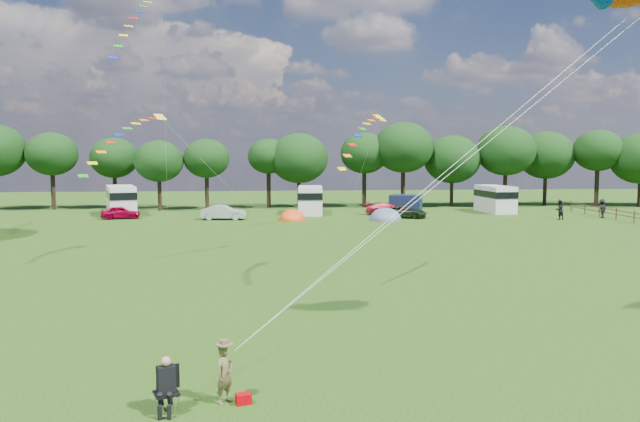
{
  "coord_description": "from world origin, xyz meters",
  "views": [
    {
      "loc": [
        -2.41,
        -19.05,
        6.51
      ],
      "look_at": [
        0.0,
        8.0,
        4.0
      ],
      "focal_mm": 35.0,
      "sensor_mm": 36.0,
      "label": 1
    }
  ],
  "objects": [
    {
      "name": "ground_plane",
      "position": [
        0.0,
        0.0,
        0.0
      ],
      "size": [
        180.0,
        180.0,
        0.0
      ],
      "primitive_type": "plane",
      "color": "black",
      "rests_on": "ground"
    },
    {
      "name": "tree_line",
      "position": [
        5.3,
        54.99,
        6.35
      ],
      "size": [
        102.98,
        10.98,
        10.27
      ],
      "color": "black",
      "rests_on": "ground"
    },
    {
      "name": "car_a",
      "position": [
        -16.75,
        44.27,
        0.64
      ],
      "size": [
        4.06,
        2.17,
        1.29
      ],
      "primitive_type": "imported",
      "rotation": [
        0.0,
        0.0,
        1.75
      ],
      "color": "maroon",
      "rests_on": "ground"
    },
    {
      "name": "car_b",
      "position": [
        -6.47,
        42.65,
        0.72
      ],
      "size": [
        4.19,
        1.78,
        1.45
      ],
      "primitive_type": "imported",
      "rotation": [
        0.0,
        0.0,
        1.51
      ],
      "color": "#9EA1A6",
      "rests_on": "ground"
    },
    {
      "name": "car_c",
      "position": [
        10.52,
        45.78,
        0.66
      ],
      "size": [
        4.75,
        3.17,
        1.32
      ],
      "primitive_type": "imported",
      "rotation": [
        0.0,
        0.0,
        1.24
      ],
      "color": "maroon",
      "rests_on": "ground"
    },
    {
      "name": "car_d",
      "position": [
        11.78,
        42.74,
        0.61
      ],
      "size": [
        4.88,
        3.69,
        1.21
      ],
      "primitive_type": "imported",
      "rotation": [
        0.0,
        0.0,
        1.14
      ],
      "color": "black",
      "rests_on": "ground"
    },
    {
      "name": "campervan_b",
      "position": [
        -17.56,
        48.29,
        1.66
      ],
      "size": [
        4.41,
        6.82,
        3.09
      ],
      "rotation": [
        0.0,
        0.0,
        1.87
      ],
      "color": "silver",
      "rests_on": "ground"
    },
    {
      "name": "campervan_c",
      "position": [
        2.48,
        47.74,
        1.59
      ],
      "size": [
        3.01,
        6.2,
        2.96
      ],
      "rotation": [
        0.0,
        0.0,
        1.5
      ],
      "color": "silver",
      "rests_on": "ground"
    },
    {
      "name": "campervan_d",
      "position": [
        23.09,
        47.92,
        1.58
      ],
      "size": [
        2.95,
        6.15,
        2.94
      ],
      "rotation": [
        0.0,
        0.0,
        1.64
      ],
      "color": "silver",
      "rests_on": "ground"
    },
    {
      "name": "tent_orange",
      "position": [
        0.24,
        41.4,
        0.02
      ],
      "size": [
        2.71,
        2.97,
        2.12
      ],
      "color": "#E34410",
      "rests_on": "ground"
    },
    {
      "name": "tent_greyblue",
      "position": [
        9.35,
        40.71,
        0.02
      ],
      "size": [
        3.24,
        3.55,
        2.41
      ],
      "color": "#4D5B73",
      "rests_on": "ground"
    },
    {
      "name": "awning_navy",
      "position": [
        12.79,
        47.0,
        1.02
      ],
      "size": [
        4.01,
        3.66,
        2.04
      ],
      "primitive_type": "cube",
      "rotation": [
        0.0,
        0.0,
        -0.37
      ],
      "color": "#101931",
      "rests_on": "ground"
    },
    {
      "name": "kite_flyer",
      "position": [
        -3.49,
        -3.1,
        0.77
      ],
      "size": [
        0.64,
        0.67,
        1.55
      ],
      "primitive_type": "imported",
      "rotation": [
        0.0,
        0.0,
        0.9
      ],
      "color": "brown",
      "rests_on": "ground"
    },
    {
      "name": "camp_chair",
      "position": [
        -4.91,
        -3.58,
        0.87
      ],
      "size": [
        0.75,
        0.77,
        1.46
      ],
      "rotation": [
        0.0,
        0.0,
        0.36
      ],
      "color": "#99999E",
      "rests_on": "ground"
    },
    {
      "name": "kite_bag",
      "position": [
        -3.01,
        -3.24,
        0.14
      ],
      "size": [
        0.45,
        0.36,
        0.28
      ],
      "primitive_type": "cube",
      "rotation": [
        0.0,
        0.0,
        0.27
      ],
      "color": "#AB0007",
      "rests_on": "ground"
    },
    {
      "name": "streamer_kite_a",
      "position": [
        -11.36,
        29.31,
        16.84
      ],
      "size": [
        3.45,
        5.55,
        5.8
      ],
      "rotation": [
        0.0,
        0.0,
        0.38
      ],
      "color": "#ECBC00",
      "rests_on": "ground"
    },
    {
      "name": "streamer_kite_b",
      "position": [
        -10.41,
        19.23,
        7.7
      ],
      "size": [
        4.36,
        4.76,
        3.83
      ],
      "rotation": [
        0.0,
        0.0,
        0.75
      ],
      "color": "yellow",
      "rests_on": "ground"
    },
    {
      "name": "streamer_kite_c",
      "position": [
        2.57,
        11.52,
        7.6
      ],
      "size": [
        3.17,
        4.98,
        2.8
      ],
      "rotation": [
        0.0,
        0.0,
        0.82
      ],
      "color": "#F2EC00",
      "rests_on": "ground"
    },
    {
      "name": "walker_a",
      "position": [
        26.55,
        39.78,
        0.96
      ],
      "size": [
        1.06,
        0.82,
        1.93
      ],
      "primitive_type": "imported",
      "rotation": [
        0.0,
        0.0,
        3.43
      ],
      "color": "black",
      "rests_on": "ground"
    },
    {
      "name": "walker_b",
      "position": [
        31.52,
        40.78,
        0.96
      ],
      "size": [
        1.37,
        1.11,
        1.93
      ],
      "primitive_type": "imported",
      "rotation": [
        0.0,
        0.0,
        3.65
      ],
      "color": "black",
      "rests_on": "ground"
    }
  ]
}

